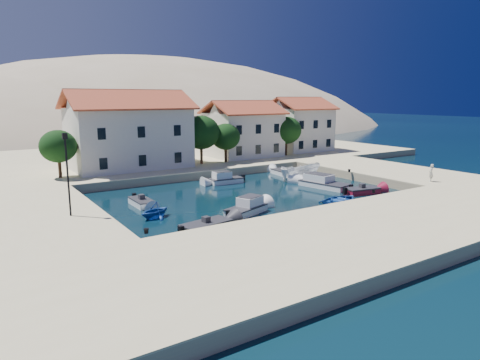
% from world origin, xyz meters
% --- Properties ---
extents(ground, '(400.00, 400.00, 0.00)m').
position_xyz_m(ground, '(0.00, 0.00, 0.00)').
color(ground, black).
rests_on(ground, ground).
extents(quay_south, '(52.00, 12.00, 1.00)m').
position_xyz_m(quay_south, '(0.00, -6.00, 0.50)').
color(quay_south, beige).
rests_on(quay_south, ground).
extents(quay_east, '(11.00, 20.00, 1.00)m').
position_xyz_m(quay_east, '(20.50, 10.00, 0.50)').
color(quay_east, beige).
rests_on(quay_east, ground).
extents(quay_west, '(8.00, 20.00, 1.00)m').
position_xyz_m(quay_west, '(-19.00, 10.00, 0.50)').
color(quay_west, beige).
rests_on(quay_west, ground).
extents(quay_north, '(80.00, 36.00, 1.00)m').
position_xyz_m(quay_north, '(2.00, 38.00, 0.50)').
color(quay_north, beige).
rests_on(quay_north, ground).
extents(hills, '(254.00, 176.00, 99.00)m').
position_xyz_m(hills, '(20.64, 123.62, -23.40)').
color(hills, tan).
rests_on(hills, ground).
extents(building_left, '(14.70, 9.45, 9.70)m').
position_xyz_m(building_left, '(-6.00, 28.00, 5.94)').
color(building_left, silver).
rests_on(building_left, quay_north).
extents(building_mid, '(10.50, 8.40, 8.30)m').
position_xyz_m(building_mid, '(12.00, 29.00, 5.22)').
color(building_mid, silver).
rests_on(building_mid, quay_north).
extents(building_right, '(9.45, 8.40, 8.80)m').
position_xyz_m(building_right, '(24.00, 30.00, 5.47)').
color(building_right, silver).
rests_on(building_right, quay_north).
extents(trees, '(37.30, 5.30, 6.45)m').
position_xyz_m(trees, '(4.51, 25.46, 4.84)').
color(trees, '#382314').
rests_on(trees, quay_north).
extents(lamppost, '(0.35, 0.25, 6.22)m').
position_xyz_m(lamppost, '(-17.50, 8.00, 4.75)').
color(lamppost, black).
rests_on(lamppost, quay_west).
extents(bollards, '(29.36, 9.56, 0.30)m').
position_xyz_m(bollards, '(2.80, 3.87, 1.15)').
color(bollards, black).
rests_on(bollards, ground).
extents(motorboat_grey_sw, '(4.20, 2.46, 1.25)m').
position_xyz_m(motorboat_grey_sw, '(-9.16, 2.04, 0.29)').
color(motorboat_grey_sw, '#2E2D32').
rests_on(motorboat_grey_sw, ground).
extents(cabin_cruiser_south, '(4.47, 3.06, 1.60)m').
position_xyz_m(cabin_cruiser_south, '(-4.08, 4.25, 0.48)').
color(cabin_cruiser_south, white).
rests_on(cabin_cruiser_south, ground).
extents(rowboat_south, '(4.69, 3.69, 0.88)m').
position_xyz_m(rowboat_south, '(5.49, 2.50, 0.00)').
color(rowboat_south, '#1C4A9A').
rests_on(rowboat_south, ground).
extents(motorboat_red_se, '(3.87, 2.24, 1.25)m').
position_xyz_m(motorboat_red_se, '(10.28, 4.13, 0.30)').
color(motorboat_red_se, maroon).
rests_on(motorboat_red_se, ground).
extents(cabin_cruiser_east, '(3.30, 5.99, 1.60)m').
position_xyz_m(cabin_cruiser_east, '(9.24, 8.52, 0.48)').
color(cabin_cruiser_east, white).
rests_on(cabin_cruiser_east, ground).
extents(boat_east, '(5.74, 2.65, 2.14)m').
position_xyz_m(boat_east, '(9.73, 13.10, 0.00)').
color(boat_east, white).
rests_on(boat_east, ground).
extents(motorboat_white_ne, '(2.17, 3.87, 1.25)m').
position_xyz_m(motorboat_white_ne, '(10.38, 17.18, 0.29)').
color(motorboat_white_ne, white).
rests_on(motorboat_white_ne, ground).
extents(rowboat_west, '(3.55, 3.31, 1.51)m').
position_xyz_m(rowboat_west, '(-11.07, 7.36, 0.00)').
color(rowboat_west, '#1C4A9A').
rests_on(rowboat_west, ground).
extents(motorboat_white_west, '(1.50, 3.37, 1.25)m').
position_xyz_m(motorboat_white_west, '(-10.56, 11.77, 0.30)').
color(motorboat_white_west, white).
rests_on(motorboat_white_west, ground).
extents(cabin_cruiser_north, '(3.97, 1.95, 1.60)m').
position_xyz_m(cabin_cruiser_north, '(1.38, 16.47, 0.48)').
color(cabin_cruiser_north, white).
rests_on(cabin_cruiser_north, ground).
extents(pedestrian, '(0.81, 0.72, 1.87)m').
position_xyz_m(pedestrian, '(17.42, 1.15, 1.94)').
color(pedestrian, beige).
rests_on(pedestrian, quay_east).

